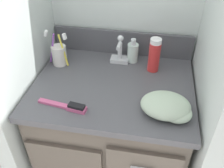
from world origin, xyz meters
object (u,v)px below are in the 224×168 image
object	(u,v)px
shaving_cream_can	(154,55)
hairbrush	(69,106)
soap_dispenser	(133,52)
toothbrush_cup	(59,55)
hand_towel	(168,107)

from	to	relation	value
shaving_cream_can	hairbrush	xyz separation A→B (m)	(-0.31, -0.33, -0.07)
soap_dispenser	hairbrush	xyz separation A→B (m)	(-0.21, -0.39, -0.04)
toothbrush_cup	hairbrush	size ratio (longest dim) A/B	0.85
toothbrush_cup	hand_towel	xyz separation A→B (m)	(0.53, -0.26, -0.02)
soap_dispenser	hand_towel	world-z (taller)	soap_dispenser
soap_dispenser	shaving_cream_can	bearing A→B (deg)	-30.18
toothbrush_cup	shaving_cream_can	size ratio (longest dim) A/B	1.07
shaving_cream_can	hand_towel	bearing A→B (deg)	-76.54
toothbrush_cup	soap_dispenser	size ratio (longest dim) A/B	1.39
toothbrush_cup	soap_dispenser	distance (m)	0.36
shaving_cream_can	hand_towel	xyz separation A→B (m)	(0.07, -0.29, -0.05)
toothbrush_cup	shaving_cream_can	world-z (taller)	toothbrush_cup
soap_dispenser	toothbrush_cup	bearing A→B (deg)	-165.77
hairbrush	soap_dispenser	bearing A→B (deg)	70.35
soap_dispenser	shaving_cream_can	world-z (taller)	shaving_cream_can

